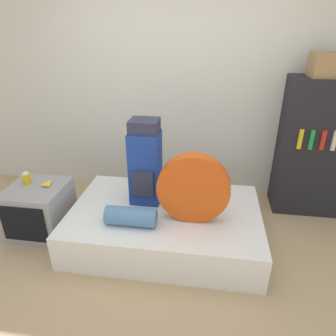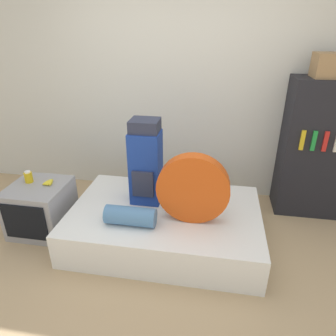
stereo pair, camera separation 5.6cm
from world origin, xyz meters
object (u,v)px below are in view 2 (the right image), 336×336
(cardboard_box, at_px, (330,65))
(backpack, at_px, (146,163))
(sleeping_roll, at_px, (130,216))
(television, at_px, (41,208))
(bookshelf, at_px, (321,149))
(canister, at_px, (28,177))
(tent_bag, at_px, (193,189))

(cardboard_box, bearing_deg, backpack, -158.72)
(backpack, distance_m, sleeping_roll, 0.55)
(backpack, xyz_separation_m, sleeping_roll, (-0.05, -0.44, -0.33))
(backpack, distance_m, cardboard_box, 2.02)
(television, distance_m, bookshelf, 3.07)
(canister, height_order, cardboard_box, cardboard_box)
(backpack, bearing_deg, tent_bag, -28.83)
(sleeping_roll, bearing_deg, television, 167.37)
(backpack, relative_size, sleeping_roll, 1.86)
(sleeping_roll, distance_m, canister, 1.21)
(sleeping_roll, bearing_deg, backpack, 84.00)
(bookshelf, relative_size, cardboard_box, 5.01)
(television, xyz_separation_m, bookshelf, (2.89, 0.89, 0.50))
(backpack, xyz_separation_m, cardboard_box, (1.70, 0.66, 0.87))
(tent_bag, bearing_deg, bookshelf, 36.18)
(cardboard_box, bearing_deg, television, -162.77)
(backpack, distance_m, bookshelf, 1.93)
(sleeping_roll, bearing_deg, tent_bag, 17.29)
(tent_bag, height_order, television, tent_bag)
(television, bearing_deg, canister, 150.19)
(tent_bag, relative_size, sleeping_roll, 1.42)
(tent_bag, relative_size, television, 1.13)
(television, distance_m, canister, 0.35)
(backpack, relative_size, bookshelf, 0.56)
(backpack, relative_size, cardboard_box, 2.80)
(sleeping_roll, xyz_separation_m, cardboard_box, (1.74, 1.10, 1.20))
(canister, bearing_deg, sleeping_roll, -14.51)
(tent_bag, bearing_deg, sleeping_roll, -162.71)
(tent_bag, xyz_separation_m, television, (-1.58, 0.07, -0.42))
(backpack, bearing_deg, bookshelf, 20.86)
(cardboard_box, bearing_deg, bookshelf, 13.79)
(tent_bag, distance_m, television, 1.64)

